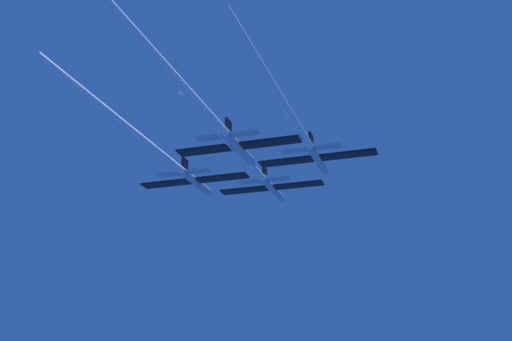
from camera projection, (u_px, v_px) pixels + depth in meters
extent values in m
cylinder|color=#B2BAC6|center=(272.00, 189.00, 111.19)|extent=(1.28, 11.61, 1.28)
cone|color=#B2BAC6|center=(283.00, 200.00, 117.53)|extent=(1.25, 2.55, 1.25)
ellipsoid|color=black|center=(276.00, 190.00, 113.66)|extent=(0.89, 2.32, 0.64)
cube|color=black|center=(245.00, 190.00, 112.10)|extent=(8.82, 2.55, 0.28)
cube|color=black|center=(299.00, 185.00, 109.23)|extent=(8.82, 2.55, 0.28)
cube|color=black|center=(265.00, 172.00, 107.56)|extent=(0.33, 2.09, 1.86)
cube|color=#B2BAC6|center=(250.00, 182.00, 107.56)|extent=(3.97, 1.53, 0.28)
cube|color=#B2BAC6|center=(279.00, 179.00, 106.07)|extent=(3.97, 1.53, 0.28)
cylinder|color=white|center=(229.00, 143.00, 90.88)|extent=(1.15, 33.74, 1.15)
cylinder|color=#B2BAC6|center=(196.00, 182.00, 104.58)|extent=(1.28, 11.61, 1.28)
cone|color=#B2BAC6|center=(211.00, 194.00, 110.92)|extent=(1.25, 2.55, 1.25)
ellipsoid|color=black|center=(201.00, 183.00, 107.05)|extent=(0.89, 2.32, 0.64)
cube|color=black|center=(167.00, 184.00, 105.49)|extent=(8.82, 2.55, 0.28)
cube|color=black|center=(222.00, 178.00, 102.62)|extent=(8.82, 2.55, 0.28)
cube|color=black|center=(185.00, 164.00, 100.95)|extent=(0.33, 2.09, 1.86)
cube|color=#B2BAC6|center=(169.00, 174.00, 100.95)|extent=(3.97, 1.53, 0.28)
cube|color=#B2BAC6|center=(199.00, 171.00, 99.46)|extent=(3.97, 1.53, 0.28)
cylinder|color=white|center=(123.00, 125.00, 82.41)|extent=(1.15, 37.89, 1.15)
cylinder|color=#B2BAC6|center=(318.00, 159.00, 98.59)|extent=(1.28, 11.61, 1.28)
cone|color=#B2BAC6|center=(327.00, 174.00, 104.93)|extent=(1.25, 2.55, 1.25)
ellipsoid|color=black|center=(321.00, 162.00, 101.06)|extent=(0.89, 2.32, 0.64)
cube|color=black|center=(286.00, 162.00, 99.50)|extent=(8.82, 2.55, 0.28)
cube|color=black|center=(349.00, 155.00, 96.63)|extent=(8.82, 2.55, 0.28)
cube|color=black|center=(311.00, 140.00, 94.96)|extent=(0.33, 2.09, 1.86)
cube|color=#B2BAC6|center=(294.00, 150.00, 94.97)|extent=(3.97, 1.53, 0.28)
cube|color=#B2BAC6|center=(328.00, 146.00, 93.47)|extent=(3.97, 1.53, 0.28)
cylinder|color=white|center=(276.00, 92.00, 76.59)|extent=(1.15, 37.50, 1.15)
cylinder|color=#B2BAC6|center=(239.00, 148.00, 91.68)|extent=(1.28, 11.61, 1.28)
cone|color=#B2BAC6|center=(253.00, 164.00, 98.02)|extent=(1.25, 2.55, 1.25)
ellipsoid|color=black|center=(244.00, 150.00, 94.15)|extent=(0.89, 2.32, 0.64)
cube|color=black|center=(206.00, 150.00, 92.59)|extent=(8.82, 2.55, 0.28)
cube|color=black|center=(270.00, 142.00, 89.72)|extent=(8.82, 2.55, 0.28)
cube|color=black|center=(228.00, 126.00, 88.06)|extent=(0.33, 2.09, 1.86)
cube|color=#B2BAC6|center=(210.00, 138.00, 88.06)|extent=(3.97, 1.53, 0.28)
cube|color=#B2BAC6|center=(245.00, 133.00, 86.57)|extent=(3.97, 1.53, 0.28)
cylinder|color=white|center=(178.00, 81.00, 72.09)|extent=(1.15, 32.13, 1.15)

